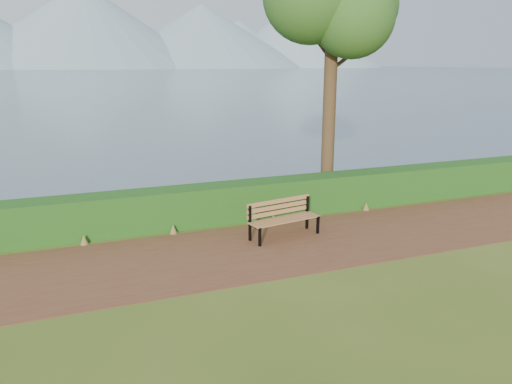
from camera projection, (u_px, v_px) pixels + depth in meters
name	position (u px, v px, depth m)	size (l,w,h in m)	color
ground	(243.00, 257.00, 10.91)	(140.00, 140.00, 0.00)	#415919
path	(239.00, 252.00, 11.18)	(40.00, 3.40, 0.01)	brown
hedge	(210.00, 204.00, 13.13)	(32.00, 0.85, 1.00)	#123F12
water	(63.00, 71.00, 245.26)	(700.00, 510.00, 0.00)	#3F5766
mountains	(43.00, 30.00, 366.70)	(585.00, 190.00, 70.00)	#7B95A5
bench	(283.00, 216.00, 12.07)	(1.87, 0.84, 0.91)	black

